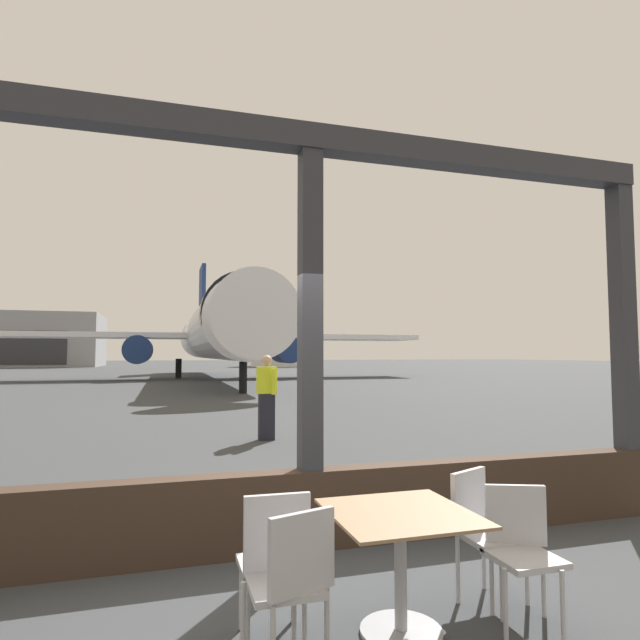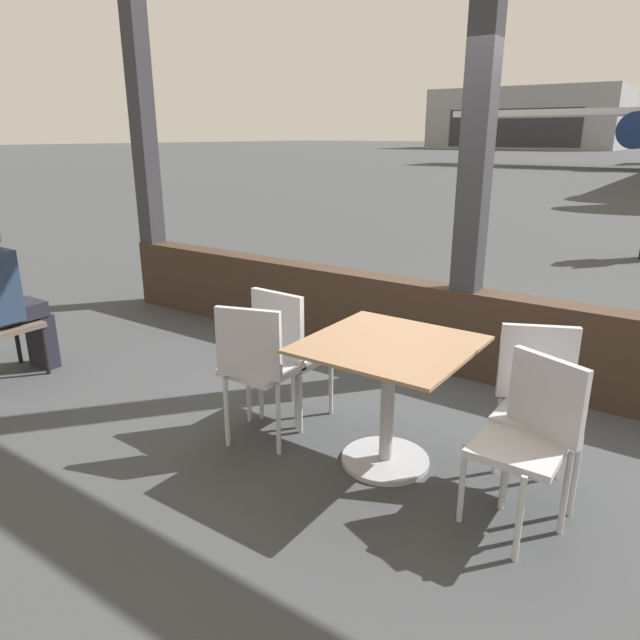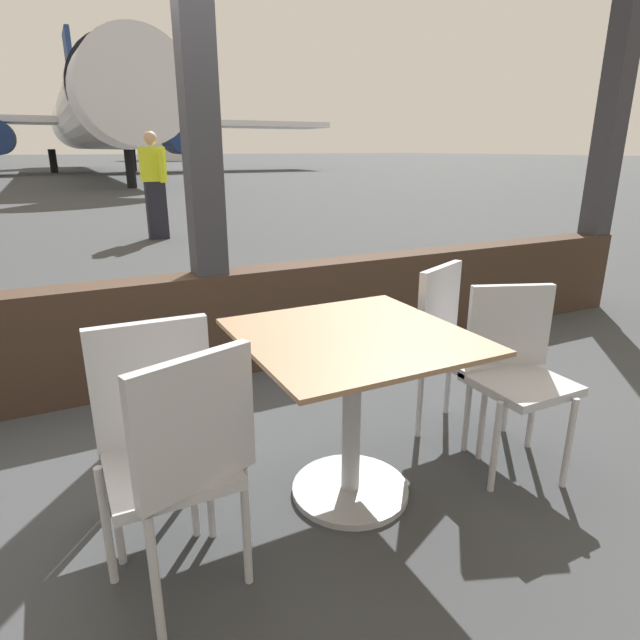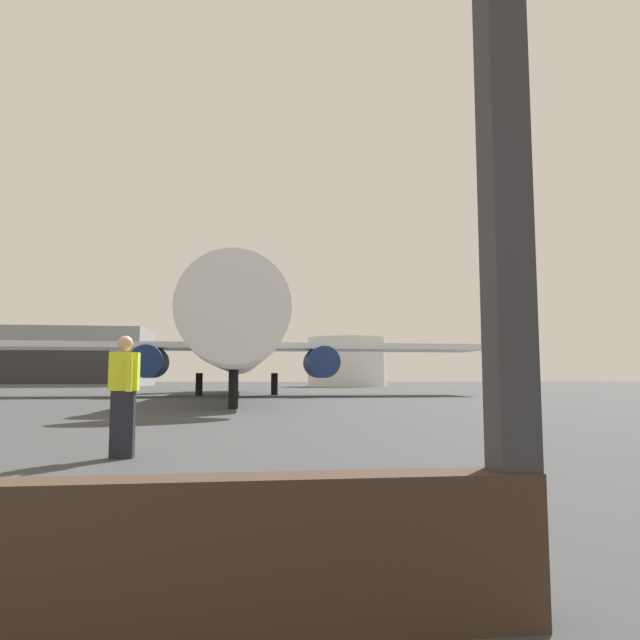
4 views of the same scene
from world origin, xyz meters
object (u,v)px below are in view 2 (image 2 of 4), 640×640
dining_table (388,389)px  cafe_chair_window_right (256,362)px  cafe_chair_aisle_left (530,430)px  cafe_chair_aisle_right (287,346)px  seated_passenger (5,294)px  distant_hangar (529,119)px  cafe_chair_window_left (537,396)px  lounge_bench (2,332)px

dining_table → cafe_chair_window_right: cafe_chair_window_right is taller
cafe_chair_aisle_left → cafe_chair_aisle_right: size_ratio=0.93×
cafe_chair_aisle_left → seated_passenger: (-3.93, -0.42, 0.16)m
cafe_chair_window_right → cafe_chair_aisle_left: size_ratio=1.06×
distant_hangar → seated_passenger: bearing=-76.7°
cafe_chair_window_left → cafe_chair_aisle_right: (-1.56, -0.16, 0.00)m
cafe_chair_aisle_left → cafe_chair_aisle_right: cafe_chair_aisle_right is taller
dining_table → distant_hangar: size_ratio=0.04×
distant_hangar → cafe_chair_aisle_left: bearing=-74.0°
cafe_chair_aisle_left → cafe_chair_aisle_right: (-1.62, 0.19, 0.03)m
cafe_chair_window_left → seated_passenger: size_ratio=0.73×
cafe_chair_aisle_right → distant_hangar: size_ratio=0.04×
dining_table → lounge_bench: bearing=-169.2°
seated_passenger → distant_hangar: distant_hangar is taller
cafe_chair_window_right → seated_passenger: 2.36m
cafe_chair_window_right → cafe_chair_aisle_left: cafe_chair_window_right is taller
cafe_chair_aisle_right → cafe_chair_window_left: bearing=5.9°
cafe_chair_aisle_right → seated_passenger: bearing=-165.1°
distant_hangar → cafe_chair_aisle_right: bearing=-75.0°
lounge_bench → cafe_chair_aisle_left: bearing=7.1°
dining_table → cafe_chair_aisle_right: cafe_chair_aisle_right is taller
dining_table → cafe_chair_window_left: (0.76, 0.25, 0.06)m
cafe_chair_window_left → cafe_chair_aisle_left: (0.06, -0.35, -0.02)m
cafe_chair_window_right → dining_table: bearing=18.4°
cafe_chair_aisle_right → distant_hangar: distant_hangar is taller
lounge_bench → distant_hangar: size_ratio=0.02×
lounge_bench → seated_passenger: (0.00, 0.07, 0.29)m
cafe_chair_window_left → lounge_bench: cafe_chair_window_left is taller
lounge_bench → cafe_chair_aisle_right: bearing=16.5°
cafe_chair_aisle_right → distant_hangar: bearing=105.0°
dining_table → cafe_chair_window_right: bearing=-161.6°
dining_table → cafe_chair_aisle_right: 0.80m
cafe_chair_aisle_right → lounge_bench: 2.42m
lounge_bench → cafe_chair_window_left: bearing=12.3°
cafe_chair_aisle_right → lounge_bench: cafe_chair_aisle_right is taller
cafe_chair_aisle_left → distant_hangar: distant_hangar is taller
cafe_chair_aisle_left → cafe_chair_window_right: bearing=-174.5°
cafe_chair_aisle_right → distant_hangar: 82.86m
seated_passenger → distant_hangar: (-19.07, 80.60, 3.08)m
cafe_chair_window_left → cafe_chair_aisle_right: size_ratio=0.97×
cafe_chair_window_right → cafe_chair_aisle_right: cafe_chair_aisle_right is taller
cafe_chair_window_right → cafe_chair_window_left: bearing=18.4°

